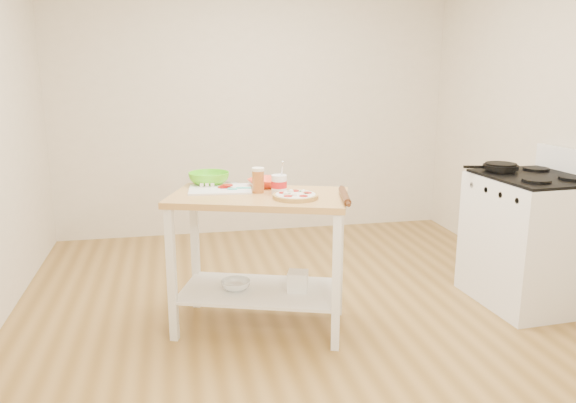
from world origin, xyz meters
The scene contains 15 objects.
room_shell centered at (0.00, 0.00, 1.35)m, with size 4.04×4.54×2.74m.
prep_island centered at (-0.31, -0.01, 0.65)m, with size 1.24×0.93×0.90m.
gas_stove centered at (1.66, 0.01, 0.47)m, with size 0.72×0.82×1.11m.
skillet centered at (1.49, 0.21, 0.97)m, with size 0.39×0.25×0.03m.
pizza centered at (-0.11, -0.16, 0.92)m, with size 0.28×0.28×0.04m.
cutting_board centered at (-0.54, 0.17, 0.91)m, with size 0.43×0.34×0.04m.
spatula centered at (-0.42, 0.13, 0.92)m, with size 0.16×0.05×0.01m.
knife centered at (-0.56, 0.39, 0.92)m, with size 0.25×0.14×0.01m.
orange_bowl centered at (-0.22, 0.22, 0.93)m, with size 0.23×0.23×0.06m, color #FF4928.
green_bowl centered at (-0.60, 0.36, 0.94)m, with size 0.27×0.27×0.09m, color #5BD918.
beer_pint centered at (-0.31, 0.05, 0.98)m, with size 0.08×0.08×0.16m.
yogurt_tub centered at (-0.18, -0.01, 0.96)m, with size 0.10×0.10×0.21m.
rolling_pin centered at (0.18, -0.25, 0.92)m, with size 0.04×0.04×0.38m, color #542B13.
shelf_glass_bowl centered at (-0.47, 0.02, 0.29)m, with size 0.19×0.19×0.06m, color silver.
shelf_bin centered at (-0.07, -0.07, 0.32)m, with size 0.13×0.13×0.13m, color white.
Camera 1 is at (-0.83, -3.42, 1.68)m, focal length 35.00 mm.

